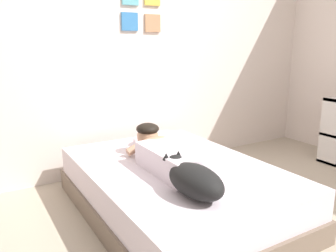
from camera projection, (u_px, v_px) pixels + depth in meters
The scene contains 8 objects.
ground_plane at pixel (233, 224), 2.59m from camera, with size 13.33×13.33×0.00m, color tan.
back_wall at pixel (140, 52), 3.60m from camera, with size 4.66×0.12×2.50m.
bed at pixel (176, 189), 2.74m from camera, with size 1.37×1.93×0.40m.
pillow at pixel (158, 137), 3.30m from camera, with size 0.52×0.32×0.11m, color silver.
person_lying at pixel (169, 152), 2.68m from camera, with size 0.43×0.92×0.27m.
dog at pixel (193, 179), 2.16m from camera, with size 0.26×0.57×0.21m.
coffee_cup at pixel (160, 145), 3.10m from camera, with size 0.12×0.09×0.07m.
cell_phone at pixel (178, 178), 2.43m from camera, with size 0.07×0.14×0.01m, color black.
Camera 1 is at (-1.63, -1.75, 1.34)m, focal length 36.25 mm.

